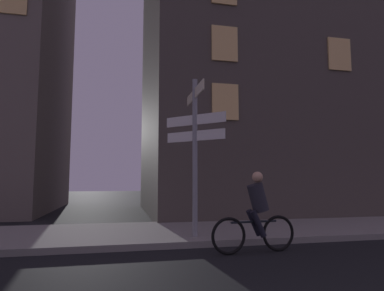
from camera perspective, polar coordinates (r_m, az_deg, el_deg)
The scene contains 4 objects.
sidewalk_kerb at distance 9.11m, azimuth 3.05°, elevation -14.59°, with size 40.00×3.44×0.14m, color gray.
signpost at distance 7.84m, azimuth 0.51°, elevation 0.97°, with size 1.19×1.70×3.73m.
cyclist at distance 6.87m, azimuth 11.03°, elevation -11.68°, with size 1.82×0.36×1.61m.
building_right_block at distance 17.15m, azimuth 15.66°, elevation 14.82°, with size 13.08×8.04×14.88m.
Camera 1 is at (-2.41, -1.19, 1.46)m, focal length 30.80 mm.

